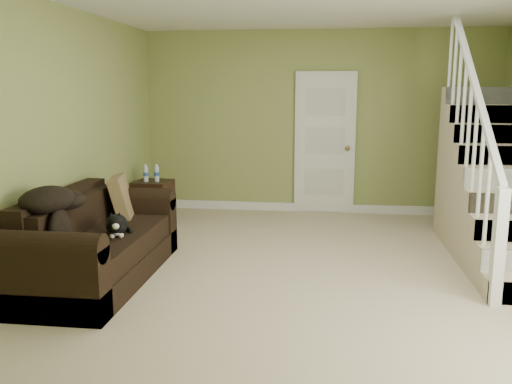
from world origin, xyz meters
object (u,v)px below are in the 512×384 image
(side_table, at_px, (153,201))
(cat, at_px, (116,225))
(sofa, at_px, (95,247))
(banana, at_px, (95,239))

(side_table, bearing_deg, cat, -80.00)
(sofa, relative_size, cat, 4.01)
(sofa, height_order, banana, sofa)
(sofa, relative_size, banana, 12.76)
(side_table, bearing_deg, banana, -83.04)
(side_table, distance_m, banana, 2.60)
(side_table, bearing_deg, sofa, -85.68)
(banana, bearing_deg, cat, 25.55)
(banana, bearing_deg, sofa, 73.91)
(sofa, distance_m, banana, 0.36)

